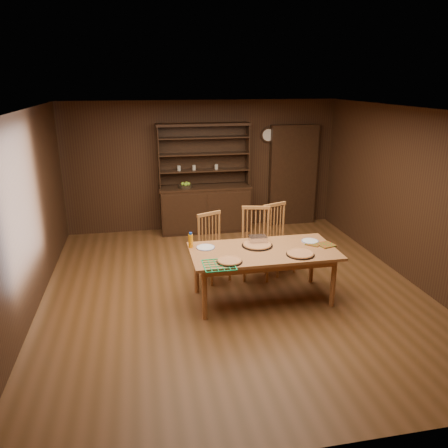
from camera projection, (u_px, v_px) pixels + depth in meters
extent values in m
plane|color=brown|center=(234.00, 290.00, 6.49)|extent=(6.00, 6.00, 0.00)
plane|color=silver|center=(235.00, 110.00, 5.67)|extent=(6.00, 6.00, 0.00)
plane|color=#352211|center=(203.00, 166.00, 8.87)|extent=(5.50, 0.00, 5.50)
plane|color=#352211|center=(320.00, 315.00, 3.29)|extent=(5.50, 0.00, 5.50)
plane|color=#352211|center=(24.00, 218.00, 5.58)|extent=(0.00, 6.00, 6.00)
plane|color=#352211|center=(412.00, 196.00, 6.58)|extent=(0.00, 6.00, 6.00)
cube|color=black|center=(205.00, 210.00, 8.90)|extent=(1.80, 0.50, 0.90)
cube|color=black|center=(205.00, 187.00, 8.75)|extent=(1.84, 0.52, 0.04)
cube|color=black|center=(203.00, 154.00, 8.76)|extent=(1.80, 0.02, 1.20)
cube|color=black|center=(158.00, 157.00, 8.46)|extent=(0.02, 0.32, 1.20)
cube|color=black|center=(247.00, 154.00, 8.79)|extent=(0.02, 0.32, 1.20)
cube|color=black|center=(203.00, 124.00, 8.43)|extent=(1.84, 0.34, 0.05)
cylinder|color=#B1AC96|center=(179.00, 168.00, 8.61)|extent=(0.07, 0.07, 0.10)
cylinder|color=#B1AC96|center=(194.00, 168.00, 8.66)|extent=(0.07, 0.07, 0.10)
cube|color=black|center=(293.00, 175.00, 9.20)|extent=(1.00, 0.18, 2.10)
cylinder|color=black|center=(268.00, 135.00, 8.89)|extent=(0.30, 0.04, 0.30)
cylinder|color=#F0E8CD|center=(268.00, 135.00, 8.87)|extent=(0.24, 0.01, 0.24)
cube|color=#B1733D|center=(263.00, 251.00, 6.01)|extent=(2.01, 1.01, 0.04)
cylinder|color=#B1733D|center=(205.00, 294.00, 5.61)|extent=(0.07, 0.07, 0.71)
cylinder|color=#B1733D|center=(197.00, 270.00, 6.32)|extent=(0.07, 0.07, 0.71)
cylinder|color=#B1733D|center=(333.00, 283.00, 5.93)|extent=(0.07, 0.07, 0.71)
cylinder|color=#B1733D|center=(312.00, 261.00, 6.64)|extent=(0.07, 0.07, 0.71)
cube|color=#B47D3D|center=(215.00, 253.00, 6.70)|extent=(0.56, 0.55, 0.04)
cylinder|color=#B47D3D|center=(212.00, 273.00, 6.57)|extent=(0.04, 0.04, 0.42)
cylinder|color=#B47D3D|center=(201.00, 266.00, 6.81)|extent=(0.04, 0.04, 0.42)
cylinder|color=#B47D3D|center=(230.00, 268.00, 6.74)|extent=(0.04, 0.04, 0.42)
cylinder|color=#B47D3D|center=(219.00, 261.00, 6.98)|extent=(0.04, 0.04, 0.42)
cube|color=#B47D3D|center=(209.00, 214.00, 6.65)|extent=(0.39, 0.19, 0.05)
cube|color=#B47D3D|center=(256.00, 250.00, 6.76)|extent=(0.54, 0.52, 0.04)
cylinder|color=#B47D3D|center=(244.00, 268.00, 6.69)|extent=(0.04, 0.04, 0.45)
cylinder|color=#B47D3D|center=(244.00, 260.00, 7.00)|extent=(0.04, 0.04, 0.45)
cylinder|color=#B47D3D|center=(267.00, 269.00, 6.68)|extent=(0.04, 0.04, 0.45)
cylinder|color=#B47D3D|center=(266.00, 260.00, 6.99)|extent=(0.04, 0.04, 0.45)
cube|color=#B47D3D|center=(256.00, 208.00, 6.74)|extent=(0.44, 0.13, 0.05)
cube|color=#B47D3D|center=(280.00, 245.00, 6.98)|extent=(0.58, 0.57, 0.04)
cylinder|color=#B47D3D|center=(278.00, 264.00, 6.84)|extent=(0.04, 0.04, 0.45)
cylinder|color=#B47D3D|center=(265.00, 258.00, 7.10)|extent=(0.04, 0.04, 0.45)
cylinder|color=#B47D3D|center=(295.00, 260.00, 7.01)|extent=(0.04, 0.04, 0.45)
cylinder|color=#B47D3D|center=(282.00, 253.00, 7.27)|extent=(0.04, 0.04, 0.45)
cube|color=#B47D3D|center=(275.00, 205.00, 6.93)|extent=(0.42, 0.19, 0.05)
cylinder|color=black|center=(230.00, 262.00, 5.60)|extent=(0.34, 0.34, 0.01)
cylinder|color=tan|center=(230.00, 261.00, 5.60)|extent=(0.31, 0.31, 0.02)
torus|color=#D48D4C|center=(230.00, 261.00, 5.60)|extent=(0.32, 0.32, 0.03)
cylinder|color=black|center=(300.00, 255.00, 5.83)|extent=(0.38, 0.38, 0.01)
cylinder|color=tan|center=(300.00, 254.00, 5.83)|extent=(0.35, 0.35, 0.02)
torus|color=#D48D4C|center=(300.00, 254.00, 5.83)|extent=(0.36, 0.36, 0.03)
cylinder|color=black|center=(257.00, 246.00, 6.15)|extent=(0.44, 0.44, 0.01)
cylinder|color=tan|center=(257.00, 245.00, 6.14)|extent=(0.40, 0.40, 0.02)
torus|color=#D48D4C|center=(257.00, 245.00, 6.14)|extent=(0.40, 0.40, 0.03)
cylinder|color=silver|center=(206.00, 247.00, 6.07)|extent=(0.26, 0.26, 0.01)
torus|color=#324498|center=(206.00, 247.00, 6.07)|extent=(0.26, 0.26, 0.01)
cylinder|color=silver|center=(310.00, 241.00, 6.31)|extent=(0.24, 0.24, 0.01)
torus|color=#324498|center=(310.00, 241.00, 6.31)|extent=(0.25, 0.25, 0.01)
cube|color=white|center=(258.00, 240.00, 6.25)|extent=(0.25, 0.19, 0.10)
cylinder|color=#FF980D|center=(191.00, 241.00, 6.07)|extent=(0.06, 0.06, 0.19)
cylinder|color=#123595|center=(190.00, 234.00, 6.03)|extent=(0.04, 0.04, 0.03)
cube|color=#AE1B13|center=(326.00, 245.00, 6.17)|extent=(0.27, 0.27, 0.02)
cube|color=#AE1B13|center=(313.00, 244.00, 6.21)|extent=(0.27, 0.27, 0.01)
cylinder|color=black|center=(185.00, 186.00, 8.61)|extent=(0.27, 0.27, 0.06)
sphere|color=#85AA2D|center=(183.00, 184.00, 8.59)|extent=(0.08, 0.08, 0.08)
sphere|color=#85AA2D|center=(187.00, 183.00, 8.63)|extent=(0.08, 0.08, 0.08)
sphere|color=#85AA2D|center=(186.00, 184.00, 8.55)|extent=(0.08, 0.08, 0.08)
sphere|color=#85AA2D|center=(188.00, 184.00, 8.59)|extent=(0.08, 0.08, 0.08)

